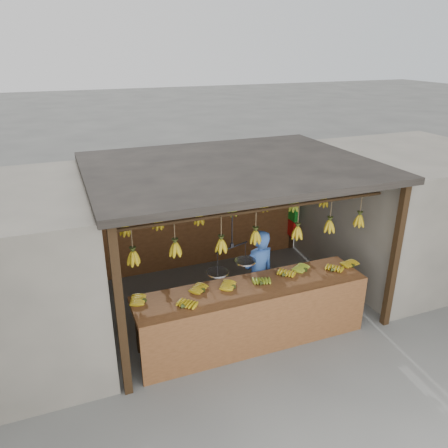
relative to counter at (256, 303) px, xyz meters
name	(u,v)px	position (x,y,z in m)	size (l,w,h in m)	color
ground	(230,300)	(0.12, 1.22, -0.71)	(80.00, 80.00, 0.00)	#5B5B57
stall	(223,185)	(0.12, 1.55, 1.26)	(4.30, 3.30, 2.40)	black
neighbor_right	(407,211)	(3.72, 1.22, 0.44)	(3.00, 3.00, 2.30)	slate
counter	(256,303)	(0.00, 0.00, 0.00)	(3.48, 0.77, 0.96)	brown
hanging_bananas	(231,213)	(0.12, 1.22, 0.90)	(3.58, 2.24, 0.40)	#B49313
balance_scale	(232,264)	(-0.28, 0.22, 0.55)	(0.78, 0.46, 0.79)	black
vendor	(258,275)	(0.33, 0.62, 0.05)	(0.55, 0.36, 1.51)	#3359A5
bag_bundles	(294,207)	(2.06, 2.57, 0.28)	(0.08, 0.26, 1.23)	#1426BF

